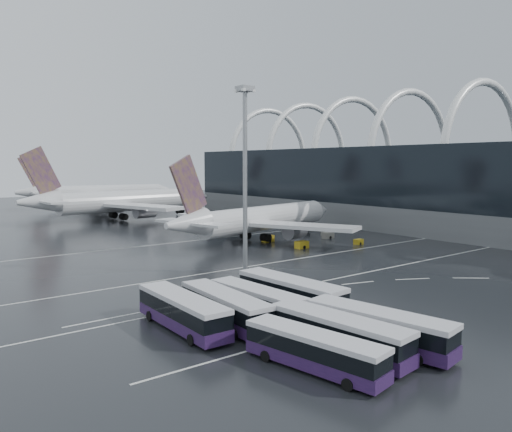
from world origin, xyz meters
TOP-DOWN VIEW (x-y plane):
  - ground at (0.00, 0.00)m, footprint 420.00×420.00m
  - terminal at (61.56, 19.84)m, footprint 42.00×160.00m
  - lane_marking_near at (0.00, -2.00)m, footprint 120.00×0.25m
  - lane_marking_mid at (0.00, 12.00)m, footprint 120.00×0.25m
  - lane_marking_far at (0.00, 40.00)m, footprint 120.00×0.25m
  - bus_bay_line_south at (-24.00, -16.00)m, footprint 28.00×0.25m
  - bus_bay_line_north at (-24.00, 0.00)m, footprint 28.00×0.25m
  - airliner_main at (11.43, 31.92)m, footprint 51.32×44.32m
  - airliner_gate_b at (4.70, 86.55)m, footprint 58.72×52.63m
  - airliner_gate_c at (13.55, 129.22)m, footprint 56.41×51.55m
  - bus_row_near_a at (-28.92, -7.67)m, footprint 3.49×13.53m
  - bus_row_near_b at (-24.85, -8.92)m, footprint 3.73×13.28m
  - bus_row_near_c at (-20.91, -9.09)m, footprint 3.48×12.73m
  - bus_row_near_d at (-16.24, -9.07)m, footprint 3.98×14.10m
  - bus_row_far_a at (-25.65, -22.31)m, footprint 4.65×12.33m
  - bus_row_far_b at (-21.66, -21.15)m, footprint 4.34×13.36m
  - bus_row_far_c at (-17.88, -22.29)m, footprint 5.09×13.67m
  - floodlight_mast at (-9.67, 8.08)m, footprint 2.05×2.05m
  - gse_cart_belly_a at (24.03, 15.77)m, footprint 1.90×1.12m
  - gse_cart_belly_b at (25.03, 25.02)m, footprint 2.46×1.45m
  - gse_cart_belly_c at (11.97, 19.29)m, footprint 2.50×1.48m
  - gse_cart_belly_d at (27.74, 27.95)m, footprint 2.45×1.45m
  - gse_cart_belly_e at (11.96, 29.39)m, footprint 2.42×1.43m

SIDE VIEW (x-z plane):
  - ground at x=0.00m, z-range 0.00..0.00m
  - lane_marking_near at x=0.00m, z-range 0.00..0.01m
  - lane_marking_mid at x=0.00m, z-range 0.00..0.01m
  - lane_marking_far at x=0.00m, z-range 0.00..0.01m
  - bus_bay_line_south at x=-24.00m, z-range 0.00..0.01m
  - bus_bay_line_north at x=-24.00m, z-range 0.00..0.01m
  - gse_cart_belly_a at x=24.03m, z-range 0.00..1.03m
  - gse_cart_belly_e at x=11.96m, z-range 0.00..1.32m
  - gse_cart_belly_d at x=27.74m, z-range 0.00..1.34m
  - gse_cart_belly_b at x=25.03m, z-range 0.00..1.34m
  - gse_cart_belly_c at x=11.97m, z-range 0.00..1.36m
  - bus_row_far_a at x=-25.65m, z-range 0.15..3.11m
  - bus_row_near_c at x=-20.91m, z-range 0.15..3.26m
  - bus_row_far_b at x=-21.66m, z-range 0.16..3.39m
  - bus_row_near_b at x=-24.85m, z-range 0.16..3.39m
  - bus_row_far_c at x=-17.88m, z-range 0.16..3.45m
  - bus_row_near_a at x=-28.92m, z-range 0.16..3.48m
  - bus_row_near_d at x=-16.24m, z-range 0.17..3.60m
  - airliner_main at x=11.43m, z-range -4.37..13.15m
  - airliner_gate_c at x=13.55m, z-range -5.02..15.07m
  - airliner_gate_b at x=4.70m, z-range -5.09..15.29m
  - terminal at x=61.56m, z-range -6.58..28.32m
  - floodlight_mast at x=-9.67m, z-range 3.44..30.13m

